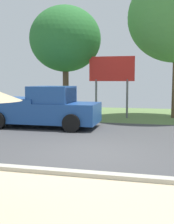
% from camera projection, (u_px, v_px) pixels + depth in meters
% --- Properties ---
extents(ground_plane, '(40.00, 22.00, 0.20)m').
position_uv_depth(ground_plane, '(107.00, 135.00, 11.12)').
color(ground_plane, '#424244').
extents(pickup_truck, '(5.20, 2.28, 1.88)m').
position_uv_depth(pickup_truck, '(43.00, 108.00, 12.84)').
color(pickup_truck, '#1E478C').
rests_on(pickup_truck, ground_plane).
extents(roadside_billboard, '(2.60, 0.12, 3.50)m').
position_uv_depth(roadside_billboard, '(112.00, 73.00, 15.91)').
color(roadside_billboard, slate).
rests_on(roadside_billboard, ground_plane).
extents(tree_center_back, '(4.24, 4.24, 6.52)m').
position_uv_depth(tree_center_back, '(65.00, 39.00, 16.62)').
color(tree_center_back, brown).
rests_on(tree_center_back, ground_plane).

